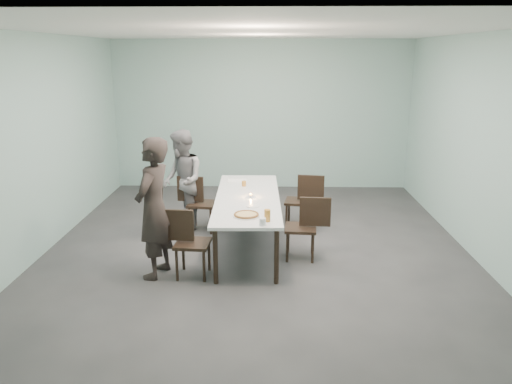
{
  "coord_description": "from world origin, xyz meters",
  "views": [
    {
      "loc": [
        0.17,
        -6.7,
        2.73
      ],
      "look_at": [
        0.0,
        -0.52,
        1.0
      ],
      "focal_mm": 35.0,
      "sensor_mm": 36.0,
      "label": 1
    }
  ],
  "objects_px": {
    "chair_far_left": "(197,199)",
    "pizza": "(246,215)",
    "amber_tumbler": "(244,184)",
    "chair_near_left": "(186,238)",
    "table": "(248,201)",
    "chair_far_right": "(304,197)",
    "tealight": "(251,196)",
    "diner_far": "(182,181)",
    "water_tumbler": "(263,222)",
    "side_plate": "(253,206)",
    "diner_near": "(154,208)",
    "chair_near_right": "(307,223)",
    "beer_glass": "(267,215)"
  },
  "relations": [
    {
      "from": "chair_far_left",
      "to": "pizza",
      "type": "distance_m",
      "value": 1.79
    },
    {
      "from": "amber_tumbler",
      "to": "chair_far_left",
      "type": "bearing_deg",
      "value": 173.01
    },
    {
      "from": "chair_near_left",
      "to": "chair_far_left",
      "type": "relative_size",
      "value": 1.0
    },
    {
      "from": "table",
      "to": "chair_near_left",
      "type": "height_order",
      "value": "chair_near_left"
    },
    {
      "from": "chair_far_right",
      "to": "tealight",
      "type": "height_order",
      "value": "chair_far_right"
    },
    {
      "from": "tealight",
      "to": "diner_far",
      "type": "bearing_deg",
      "value": 146.86
    },
    {
      "from": "chair_far_right",
      "to": "water_tumbler",
      "type": "distance_m",
      "value": 2.18
    },
    {
      "from": "side_plate",
      "to": "chair_far_left",
      "type": "bearing_deg",
      "value": 128.55
    },
    {
      "from": "diner_far",
      "to": "amber_tumbler",
      "type": "height_order",
      "value": "diner_far"
    },
    {
      "from": "diner_near",
      "to": "tealight",
      "type": "relative_size",
      "value": 31.65
    },
    {
      "from": "chair_far_left",
      "to": "chair_near_right",
      "type": "bearing_deg",
      "value": -26.6
    },
    {
      "from": "diner_near",
      "to": "beer_glass",
      "type": "height_order",
      "value": "diner_near"
    },
    {
      "from": "table",
      "to": "chair_near_left",
      "type": "xyz_separation_m",
      "value": [
        -0.72,
        -1.0,
        -0.19
      ]
    },
    {
      "from": "chair_near_right",
      "to": "chair_far_right",
      "type": "xyz_separation_m",
      "value": [
        0.04,
        1.26,
        0.0
      ]
    },
    {
      "from": "table",
      "to": "beer_glass",
      "type": "distance_m",
      "value": 1.1
    },
    {
      "from": "diner_near",
      "to": "diner_far",
      "type": "distance_m",
      "value": 1.72
    },
    {
      "from": "table",
      "to": "amber_tumbler",
      "type": "xyz_separation_m",
      "value": [
        -0.08,
        0.61,
        0.1
      ]
    },
    {
      "from": "tealight",
      "to": "amber_tumbler",
      "type": "relative_size",
      "value": 0.7
    },
    {
      "from": "chair_far_left",
      "to": "diner_far",
      "type": "bearing_deg",
      "value": -176.61
    },
    {
      "from": "chair_near_right",
      "to": "diner_near",
      "type": "xyz_separation_m",
      "value": [
        -1.93,
        -0.6,
        0.38
      ]
    },
    {
      "from": "chair_far_left",
      "to": "chair_far_right",
      "type": "height_order",
      "value": "same"
    },
    {
      "from": "chair_near_left",
      "to": "chair_far_left",
      "type": "height_order",
      "value": "same"
    },
    {
      "from": "beer_glass",
      "to": "water_tumbler",
      "type": "xyz_separation_m",
      "value": [
        -0.06,
        -0.15,
        -0.03
      ]
    },
    {
      "from": "chair_far_right",
      "to": "side_plate",
      "type": "height_order",
      "value": "chair_far_right"
    },
    {
      "from": "table",
      "to": "chair_near_left",
      "type": "relative_size",
      "value": 3.01
    },
    {
      "from": "table",
      "to": "chair_far_left",
      "type": "relative_size",
      "value": 3.01
    },
    {
      "from": "side_plate",
      "to": "amber_tumbler",
      "type": "xyz_separation_m",
      "value": [
        -0.17,
        1.05,
        0.04
      ]
    },
    {
      "from": "table",
      "to": "tealight",
      "type": "bearing_deg",
      "value": -8.46
    },
    {
      "from": "table",
      "to": "chair_near_right",
      "type": "bearing_deg",
      "value": -26.15
    },
    {
      "from": "chair_near_left",
      "to": "diner_far",
      "type": "distance_m",
      "value": 1.77
    },
    {
      "from": "chair_near_left",
      "to": "diner_near",
      "type": "bearing_deg",
      "value": -176.18
    },
    {
      "from": "chair_near_right",
      "to": "diner_far",
      "type": "height_order",
      "value": "diner_far"
    },
    {
      "from": "amber_tumbler",
      "to": "chair_near_left",
      "type": "bearing_deg",
      "value": -111.76
    },
    {
      "from": "table",
      "to": "chair_far_right",
      "type": "relative_size",
      "value": 3.01
    },
    {
      "from": "chair_far_left",
      "to": "side_plate",
      "type": "relative_size",
      "value": 4.83
    },
    {
      "from": "pizza",
      "to": "tealight",
      "type": "distance_m",
      "value": 0.86
    },
    {
      "from": "chair_near_left",
      "to": "chair_near_right",
      "type": "bearing_deg",
      "value": 25.24
    },
    {
      "from": "water_tumbler",
      "to": "tealight",
      "type": "bearing_deg",
      "value": 98.78
    },
    {
      "from": "chair_near_left",
      "to": "side_plate",
      "type": "bearing_deg",
      "value": 38.55
    },
    {
      "from": "pizza",
      "to": "beer_glass",
      "type": "xyz_separation_m",
      "value": [
        0.26,
        -0.19,
        0.06
      ]
    },
    {
      "from": "chair_far_left",
      "to": "chair_near_right",
      "type": "relative_size",
      "value": 1.0
    },
    {
      "from": "chair_far_left",
      "to": "diner_far",
      "type": "xyz_separation_m",
      "value": [
        -0.23,
        0.02,
        0.3
      ]
    },
    {
      "from": "tealight",
      "to": "amber_tumbler",
      "type": "height_order",
      "value": "amber_tumbler"
    },
    {
      "from": "chair_near_left",
      "to": "pizza",
      "type": "relative_size",
      "value": 2.56
    },
    {
      "from": "side_plate",
      "to": "amber_tumbler",
      "type": "height_order",
      "value": "amber_tumbler"
    },
    {
      "from": "tealight",
      "to": "amber_tumbler",
      "type": "xyz_separation_m",
      "value": [
        -0.13,
        0.61,
        0.02
      ]
    },
    {
      "from": "diner_near",
      "to": "tealight",
      "type": "bearing_deg",
      "value": 144.43
    },
    {
      "from": "chair_near_right",
      "to": "beer_glass",
      "type": "height_order",
      "value": "beer_glass"
    },
    {
      "from": "pizza",
      "to": "tealight",
      "type": "bearing_deg",
      "value": 88.43
    },
    {
      "from": "table",
      "to": "chair_near_right",
      "type": "xyz_separation_m",
      "value": [
        0.82,
        -0.4,
        -0.19
      ]
    }
  ]
}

